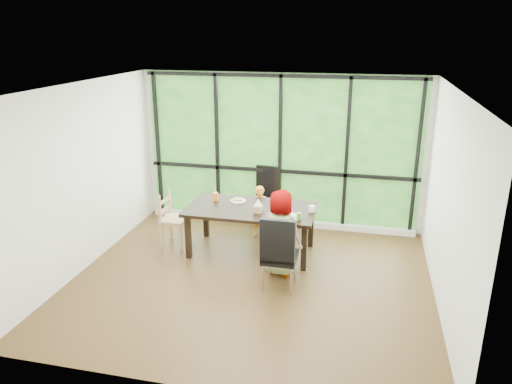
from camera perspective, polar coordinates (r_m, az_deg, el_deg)
ground at (r=7.00m, az=-0.60°, el=-10.36°), size 5.00×5.00×0.00m
back_wall at (r=8.57m, az=2.91°, el=4.84°), size 5.00×0.00×5.00m
foliage_backdrop at (r=8.55m, az=2.89°, el=4.81°), size 4.80×0.02×2.65m
window_mullions at (r=8.51m, az=2.84°, el=4.75°), size 4.80×0.06×2.65m
window_sill at (r=8.88m, az=2.66°, el=-3.48°), size 4.80×0.12×0.10m
dining_table at (r=7.68m, az=-0.56°, el=-4.48°), size 2.07×1.21×0.75m
chair_window_leather at (r=8.60m, az=1.05°, el=-0.73°), size 0.52×0.52×1.08m
chair_interior_leather at (r=6.60m, az=2.83°, el=-7.03°), size 0.46×0.46×1.08m
chair_end_beech at (r=8.02m, az=-9.50°, el=-3.14°), size 0.42×0.44×0.90m
child_toddler at (r=8.23m, az=0.47°, el=-2.32°), size 0.34×0.23×0.89m
child_older at (r=6.94m, az=3.03°, el=-4.81°), size 0.70×0.54×1.27m
placemat at (r=7.23m, az=3.51°, el=-2.80°), size 0.40×0.29×0.01m
plate_far at (r=7.82m, az=-2.11°, el=-1.06°), size 0.24×0.24×0.02m
plate_near at (r=7.23m, az=3.43°, el=-2.76°), size 0.26×0.26×0.02m
orange_cup at (r=7.87m, az=-4.77°, el=-0.53°), size 0.08×0.08×0.13m
green_cup at (r=7.10m, az=5.06°, el=-2.83°), size 0.07×0.07×0.11m
white_mug at (r=7.42m, az=6.57°, el=-1.97°), size 0.09×0.09×0.09m
tissue_box at (r=7.34m, az=0.25°, el=-2.01°), size 0.12×0.12×0.11m
crepe_rolls_far at (r=7.81m, az=-2.11°, el=-0.88°), size 0.20×0.12×0.04m
crepe_rolls_near at (r=7.22m, az=3.43°, el=-2.57°), size 0.05×0.12×0.04m
straw_white at (r=7.84m, az=-4.79°, el=0.20°), size 0.01×0.04×0.20m
straw_pink at (r=7.07m, az=5.08°, el=-2.13°), size 0.01×0.04×0.20m
tissue at (r=7.31m, az=0.25°, el=-1.22°), size 0.12×0.12×0.11m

